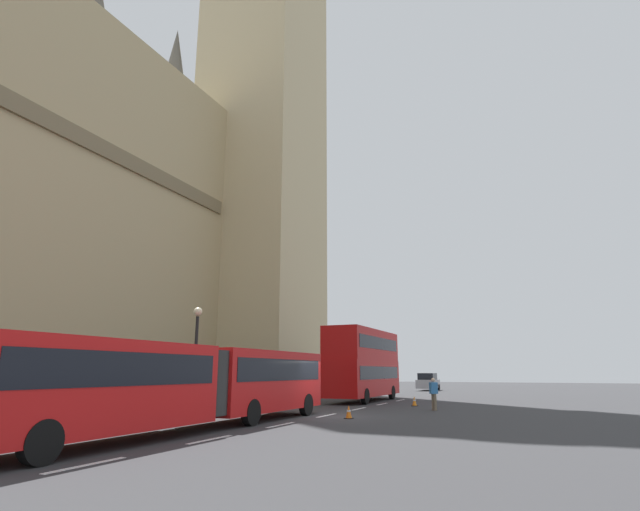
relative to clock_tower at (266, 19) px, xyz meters
The scene contains 10 objects.
ground_plane 49.24m from the clock_tower, 141.95° to the right, with size 160.00×160.00×0.00m, color #333335.
lane_centre_marking 49.17m from the clock_tower, 141.74° to the right, with size 29.80×0.16×0.01m.
clock_tower is the anchor object (origin of this frame).
articulated_bus 50.72m from the clock_tower, 153.21° to the right, with size 16.95×2.54×2.90m.
double_decker_bus 42.48m from the clock_tower, 121.93° to the right, with size 9.86×2.54×4.90m.
sedan_lead 45.21m from the clock_tower, 47.28° to the right, with size 4.40×1.86×1.85m.
traffic_cone_west 49.89m from the clock_tower, 140.62° to the right, with size 0.36×0.36×0.58m.
traffic_cone_middle 46.99m from the clock_tower, 123.37° to the right, with size 0.36×0.36×0.58m.
street_lamp 45.57m from the clock_tower, 156.62° to the right, with size 0.44×0.44×5.27m.
pedestrian_near_cones 48.03m from the clock_tower, 126.92° to the right, with size 0.45×0.45×1.69m.
Camera 1 is at (-22.32, -9.45, 2.03)m, focal length 27.67 mm.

